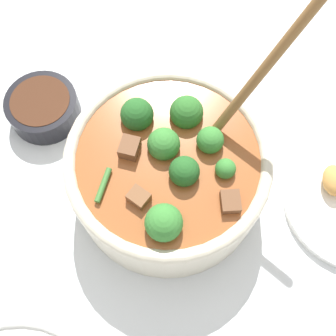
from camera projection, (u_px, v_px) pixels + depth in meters
The scene contains 3 objects.
ground_plane at pixel (168, 187), 0.60m from camera, with size 4.00×4.00×0.00m, color silver.
stew_bowl at pixel (168, 170), 0.54m from camera, with size 0.32×0.25×0.30m.
condiment_bowl at pixel (43, 107), 0.62m from camera, with size 0.11×0.11×0.04m.
Camera 1 is at (-0.07, -0.20, 0.56)m, focal length 45.00 mm.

